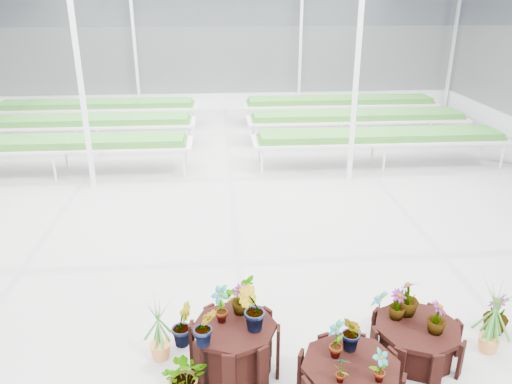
{
  "coord_description": "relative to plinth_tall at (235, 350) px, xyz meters",
  "views": [
    {
      "loc": [
        -0.08,
        -7.01,
        4.2
      ],
      "look_at": [
        0.47,
        0.15,
        1.3
      ],
      "focal_mm": 35.0,
      "sensor_mm": 36.0,
      "label": 1
    }
  ],
  "objects": [
    {
      "name": "greenhouse_shell",
      "position": [
        -0.04,
        2.33,
        1.91
      ],
      "size": [
        18.0,
        24.0,
        4.5
      ],
      "primitive_type": null,
      "color": "white",
      "rests_on": "ground"
    },
    {
      "name": "steel_frame",
      "position": [
        -0.04,
        2.33,
        1.91
      ],
      "size": [
        18.0,
        24.0,
        4.5
      ],
      "primitive_type": null,
      "color": "silver",
      "rests_on": "ground"
    },
    {
      "name": "ground_plane",
      "position": [
        -0.04,
        2.33,
        -0.34
      ],
      "size": [
        24.0,
        24.0,
        0.0
      ],
      "primitive_type": "plane",
      "color": "gray",
      "rests_on": "ground"
    },
    {
      "name": "nursery_plants",
      "position": [
        0.9,
        0.08,
        0.13
      ],
      "size": [
        4.76,
        3.05,
        1.22
      ],
      "color": "#337129",
      "rests_on": "ground"
    },
    {
      "name": "nursery_benches",
      "position": [
        -0.04,
        9.53,
        0.08
      ],
      "size": [
        16.0,
        7.0,
        0.84
      ],
      "primitive_type": null,
      "color": "silver",
      "rests_on": "ground"
    },
    {
      "name": "plinth_tall",
      "position": [
        0.0,
        0.0,
        0.0
      ],
      "size": [
        1.15,
        1.15,
        0.68
      ],
      "primitive_type": "cylinder",
      "rotation": [
        0.0,
        0.0,
        -0.16
      ],
      "color": "black",
      "rests_on": "ground"
    },
    {
      "name": "plinth_low",
      "position": [
        2.2,
        0.1,
        -0.1
      ],
      "size": [
        1.13,
        1.13,
        0.48
      ],
      "primitive_type": "cylinder",
      "rotation": [
        0.0,
        0.0,
        0.06
      ],
      "color": "black",
      "rests_on": "ground"
    }
  ]
}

